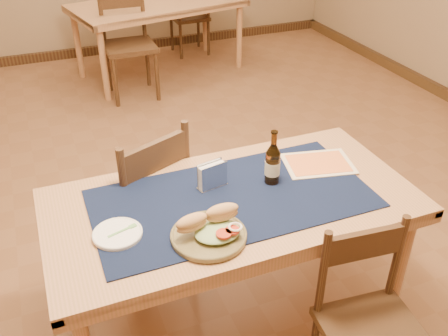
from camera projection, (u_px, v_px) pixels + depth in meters
name	position (u px, v px, depth m)	size (l,w,h in m)	color
room	(171.00, 2.00, 2.44)	(6.04, 7.04, 2.84)	brown
main_table	(232.00, 214.00, 2.20)	(1.60, 0.80, 0.75)	#B67C55
placemat	(233.00, 198.00, 2.16)	(1.20, 0.60, 0.01)	black
baseboard	(183.00, 220.00, 3.16)	(6.00, 7.00, 0.10)	#463019
back_table	(158.00, 10.00, 5.09)	(1.85, 1.19, 0.75)	#B67C55
chair_main_far	(142.00, 201.00, 2.59)	(0.57, 0.57, 0.94)	#463019
chair_main_near	(371.00, 324.00, 1.98)	(0.42, 0.42, 0.84)	#463019
chair_back_near	(128.00, 42.00, 4.68)	(0.47, 0.47, 0.99)	#463019
chair_back_far	(190.00, 16.00, 5.71)	(0.40, 0.40, 0.86)	#463019
sandwich_plate	(210.00, 230.00, 1.92)	(0.30, 0.30, 0.11)	brown
side_plate	(117.00, 233.00, 1.94)	(0.19, 0.19, 0.02)	white
fork	(125.00, 230.00, 1.95)	(0.12, 0.05, 0.00)	#70B965
beer_bottle	(273.00, 164.00, 2.21)	(0.07, 0.07, 0.26)	#4C2E0D
napkin_holder	(212.00, 176.00, 2.20)	(0.14, 0.08, 0.12)	silver
menu_card	(318.00, 163.00, 2.39)	(0.36, 0.30, 0.01)	beige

